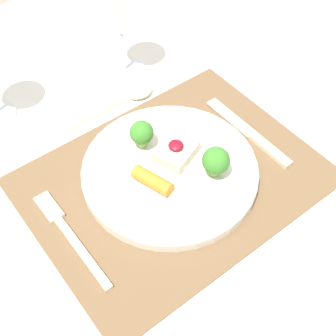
{
  "coord_description": "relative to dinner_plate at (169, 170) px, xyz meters",
  "views": [
    {
      "loc": [
        -0.28,
        -0.35,
        1.35
      ],
      "look_at": [
        -0.0,
        0.01,
        0.79
      ],
      "focal_mm": 50.0,
      "sensor_mm": 36.0,
      "label": 1
    }
  ],
  "objects": [
    {
      "name": "wine_glass_near",
      "position": [
        0.09,
        0.26,
        0.11
      ],
      "size": [
        0.08,
        0.08,
        0.18
      ],
      "color": "white",
      "rests_on": "dining_table"
    },
    {
      "name": "dining_table",
      "position": [
        0.0,
        -0.01,
        -0.09
      ],
      "size": [
        1.47,
        1.26,
        0.77
      ],
      "color": "white",
      "rests_on": "ground_plane"
    },
    {
      "name": "spoon",
      "position": [
        0.06,
        0.19,
        -0.01
      ],
      "size": [
        0.18,
        0.04,
        0.02
      ],
      "rotation": [
        0.0,
        0.0,
        0.04
      ],
      "color": "beige",
      "rests_on": "dining_table"
    },
    {
      "name": "knife",
      "position": [
        0.16,
        -0.02,
        -0.01
      ],
      "size": [
        0.02,
        0.19,
        0.01
      ],
      "rotation": [
        0.0,
        0.0,
        0.05
      ],
      "color": "beige",
      "rests_on": "placemat"
    },
    {
      "name": "fork",
      "position": [
        -0.18,
        0.01,
        -0.01
      ],
      "size": [
        0.02,
        0.19,
        0.01
      ],
      "rotation": [
        0.0,
        0.0,
        -0.03
      ],
      "color": "beige",
      "rests_on": "placemat"
    },
    {
      "name": "placemat",
      "position": [
        0.0,
        -0.01,
        -0.02
      ],
      "size": [
        0.45,
        0.34,
        0.0
      ],
      "primitive_type": "cube",
      "color": "brown",
      "rests_on": "dining_table"
    },
    {
      "name": "dinner_plate",
      "position": [
        0.0,
        0.0,
        0.0
      ],
      "size": [
        0.28,
        0.28,
        0.07
      ],
      "color": "silver",
      "rests_on": "placemat"
    }
  ]
}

